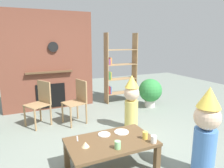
% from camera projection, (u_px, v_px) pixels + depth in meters
% --- Properties ---
extents(ground_plane, '(12.00, 12.00, 0.00)m').
position_uv_depth(ground_plane, '(114.00, 152.00, 3.22)').
color(ground_plane, gray).
extents(brick_fireplace_feature, '(2.20, 0.28, 2.40)m').
position_uv_depth(brick_fireplace_feature, '(48.00, 62.00, 5.05)').
color(brick_fireplace_feature, brown).
rests_on(brick_fireplace_feature, ground_plane).
extents(bookshelf, '(0.90, 0.28, 1.90)m').
position_uv_depth(bookshelf, '(119.00, 71.00, 5.69)').
color(bookshelf, '#9E7A51').
rests_on(bookshelf, ground_plane).
extents(coffee_table, '(1.14, 0.69, 0.42)m').
position_uv_depth(coffee_table, '(111.00, 145.00, 2.71)').
color(coffee_table, brown).
rests_on(coffee_table, ground_plane).
extents(paper_cup_near_left, '(0.08, 0.08, 0.10)m').
position_uv_depth(paper_cup_near_left, '(118.00, 145.00, 2.50)').
color(paper_cup_near_left, '#8CD18C').
rests_on(paper_cup_near_left, coffee_table).
extents(paper_cup_near_right, '(0.07, 0.07, 0.10)m').
position_uv_depth(paper_cup_near_right, '(145.00, 135.00, 2.74)').
color(paper_cup_near_right, '#F2CC4C').
rests_on(paper_cup_near_right, coffee_table).
extents(paper_cup_center, '(0.08, 0.08, 0.10)m').
position_uv_depth(paper_cup_center, '(154.00, 139.00, 2.64)').
color(paper_cup_center, silver).
rests_on(paper_cup_center, coffee_table).
extents(paper_plate_front, '(0.20, 0.20, 0.01)m').
position_uv_depth(paper_plate_front, '(122.00, 132.00, 2.94)').
color(paper_plate_front, white).
rests_on(paper_plate_front, coffee_table).
extents(paper_plate_rear, '(0.17, 0.17, 0.01)m').
position_uv_depth(paper_plate_rear, '(104.00, 134.00, 2.87)').
color(paper_plate_rear, white).
rests_on(paper_plate_rear, coffee_table).
extents(birthday_cake_slice, '(0.10, 0.10, 0.07)m').
position_uv_depth(birthday_cake_slice, '(85.00, 144.00, 2.54)').
color(birthday_cake_slice, '#EAC68C').
rests_on(birthday_cake_slice, coffee_table).
extents(table_fork, '(0.05, 0.15, 0.01)m').
position_uv_depth(table_fork, '(77.00, 138.00, 2.75)').
color(table_fork, silver).
rests_on(table_fork, coffee_table).
extents(child_with_cone_hat, '(0.32, 0.32, 1.17)m').
position_uv_depth(child_with_cone_hat, '(206.00, 130.00, 2.57)').
color(child_with_cone_hat, '#4C7FC6').
rests_on(child_with_cone_hat, ground_plane).
extents(child_in_pink, '(0.30, 0.30, 1.07)m').
position_uv_depth(child_in_pink, '(131.00, 101.00, 3.96)').
color(child_in_pink, '#E0CC66').
rests_on(child_in_pink, ground_plane).
extents(dining_chair_left, '(0.54, 0.54, 0.90)m').
position_uv_depth(dining_chair_left, '(41.00, 100.00, 4.18)').
color(dining_chair_left, '#9E7A51').
rests_on(dining_chair_left, ground_plane).
extents(dining_chair_middle, '(0.49, 0.49, 0.90)m').
position_uv_depth(dining_chair_middle, '(78.00, 99.00, 4.29)').
color(dining_chair_middle, '#9E7A51').
rests_on(dining_chair_middle, ground_plane).
extents(potted_plant_tall, '(0.59, 0.59, 0.74)m').
position_uv_depth(potted_plant_tall, '(150.00, 91.00, 5.31)').
color(potted_plant_tall, beige).
rests_on(potted_plant_tall, ground_plane).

